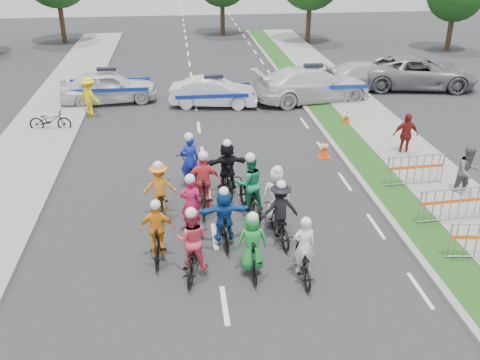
{
  "coord_description": "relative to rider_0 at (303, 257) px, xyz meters",
  "views": [
    {
      "loc": [
        -0.8,
        -9.63,
        7.66
      ],
      "look_at": [
        0.85,
        4.22,
        1.1
      ],
      "focal_mm": 40.0,
      "sensor_mm": 36.0,
      "label": 1
    }
  ],
  "objects": [
    {
      "name": "ground",
      "position": [
        -1.97,
        -0.87,
        -0.57
      ],
      "size": [
        90.0,
        90.0,
        0.0
      ],
      "primitive_type": "plane",
      "color": "#28282B",
      "rests_on": "ground"
    },
    {
      "name": "curb_right",
      "position": [
        3.13,
        4.13,
        -0.51
      ],
      "size": [
        0.2,
        60.0,
        0.12
      ],
      "primitive_type": "cube",
      "color": "gray",
      "rests_on": "ground"
    },
    {
      "name": "grass_strip",
      "position": [
        3.83,
        4.13,
        -0.51
      ],
      "size": [
        1.2,
        60.0,
        0.11
      ],
      "primitive_type": "cube",
      "color": "#1D4315",
      "rests_on": "ground"
    },
    {
      "name": "sidewalk_right",
      "position": [
        5.63,
        4.13,
        -0.5
      ],
      "size": [
        2.4,
        60.0,
        0.13
      ],
      "primitive_type": "cube",
      "color": "gray",
      "rests_on": "ground"
    },
    {
      "name": "rider_0",
      "position": [
        0.0,
        0.0,
        0.0
      ],
      "size": [
        0.62,
        1.68,
        1.7
      ],
      "rotation": [
        0.0,
        0.0,
        3.12
      ],
      "color": "black",
      "rests_on": "ground"
    },
    {
      "name": "rider_1",
      "position": [
        -1.19,
        0.3,
        0.12
      ],
      "size": [
        0.73,
        1.66,
        1.74
      ],
      "rotation": [
        0.0,
        0.0,
        3.15
      ],
      "color": "black",
      "rests_on": "ground"
    },
    {
      "name": "rider_2",
      "position": [
        -2.61,
        0.49,
        0.12
      ],
      "size": [
        0.93,
        1.9,
        1.85
      ],
      "rotation": [
        0.0,
        0.0,
        2.97
      ],
      "color": "black",
      "rests_on": "ground"
    },
    {
      "name": "rider_3",
      "position": [
        -3.45,
        1.18,
        0.11
      ],
      "size": [
        0.9,
        1.7,
        1.75
      ],
      "rotation": [
        0.0,
        0.0,
        3.07
      ],
      "color": "black",
      "rests_on": "ground"
    },
    {
      "name": "rider_4",
      "position": [
        -0.24,
        1.76,
        0.14
      ],
      "size": [
        1.06,
        1.83,
        1.82
      ],
      "rotation": [
        0.0,
        0.0,
        3.23
      ],
      "color": "black",
      "rests_on": "ground"
    },
    {
      "name": "rider_5",
      "position": [
        -1.74,
        1.72,
        0.17
      ],
      "size": [
        1.4,
        1.67,
        1.73
      ],
      "rotation": [
        0.0,
        0.0,
        3.2
      ],
      "color": "black",
      "rests_on": "ground"
    },
    {
      "name": "rider_6",
      "position": [
        -2.58,
        2.3,
        0.06
      ],
      "size": [
        0.85,
        1.91,
        1.88
      ],
      "rotation": [
        0.0,
        0.0,
        3.03
      ],
      "color": "black",
      "rests_on": "ground"
    },
    {
      "name": "rider_7",
      "position": [
        -0.2,
        2.58,
        0.16
      ],
      "size": [
        0.83,
        1.82,
        1.87
      ],
      "rotation": [
        0.0,
        0.0,
        3.05
      ],
      "color": "black",
      "rests_on": "ground"
    },
    {
      "name": "rider_8",
      "position": [
        -0.85,
        3.28,
        0.17
      ],
      "size": [
        1.01,
        2.05,
        2.0
      ],
      "rotation": [
        0.0,
        0.0,
        3.32
      ],
      "color": "black",
      "rests_on": "ground"
    },
    {
      "name": "rider_9",
      "position": [
        -2.15,
        3.62,
        0.19
      ],
      "size": [
        1.02,
        1.92,
        1.98
      ],
      "rotation": [
        0.0,
        0.0,
        3.06
      ],
      "color": "black",
      "rests_on": "ground"
    },
    {
      "name": "rider_10",
      "position": [
        -3.44,
        3.57,
        0.12
      ],
      "size": [
        0.97,
        1.72,
        1.75
      ],
      "rotation": [
        0.0,
        0.0,
        3.15
      ],
      "color": "black",
      "rests_on": "ground"
    },
    {
      "name": "rider_11",
      "position": [
        -1.36,
        4.77,
        0.21
      ],
      "size": [
        1.51,
        1.8,
        1.85
      ],
      "rotation": [
        0.0,
        0.0,
        3.23
      ],
      "color": "black",
      "rests_on": "ground"
    },
    {
      "name": "rider_12",
      "position": [
        -2.51,
        5.2,
        0.08
      ],
      "size": [
        1.03,
        2.02,
        1.97
      ],
      "rotation": [
        0.0,
        0.0,
        3.34
      ],
      "color": "black",
      "rests_on": "ground"
    },
    {
      "name": "police_car_0",
      "position": [
        -6.1,
        15.3,
        0.21
      ],
      "size": [
        4.78,
        2.44,
        1.56
      ],
      "primitive_type": "imported",
      "rotation": [
        0.0,
        0.0,
        1.71
      ],
      "color": "silver",
      "rests_on": "ground"
    },
    {
      "name": "police_car_1",
      "position": [
        -1.09,
        14.08,
        0.11
      ],
      "size": [
        4.3,
        2.07,
        1.36
      ],
      "primitive_type": "imported",
      "rotation": [
        0.0,
        0.0,
        1.41
      ],
      "color": "silver",
      "rests_on": "ground"
    },
    {
      "name": "police_car_2",
      "position": [
        3.72,
        14.35,
        0.27
      ],
      "size": [
        6.06,
        3.28,
        1.67
      ],
      "primitive_type": "imported",
      "rotation": [
        0.0,
        0.0,
        1.74
      ],
      "color": "silver",
      "rests_on": "ground"
    },
    {
      "name": "civilian_sedan",
      "position": [
        7.12,
        16.23,
        0.14
      ],
      "size": [
        5.12,
        2.77,
        1.41
      ],
      "primitive_type": "imported",
      "rotation": [
        0.0,
        0.0,
        1.74
      ],
      "color": "silver",
      "rests_on": "ground"
    },
    {
      "name": "civilian_suv",
      "position": [
        9.83,
        16.03,
        0.27
      ],
      "size": [
        6.37,
        3.74,
        1.66
      ],
      "primitive_type": "imported",
      "rotation": [
        0.0,
        0.0,
        1.4
      ],
      "color": "gray",
      "rests_on": "ground"
    },
    {
      "name": "spectator_1",
      "position": [
        6.06,
        3.66,
        0.28
      ],
      "size": [
        0.88,
        0.72,
        1.69
      ],
      "primitive_type": "imported",
      "rotation": [
        0.0,
        0.0,
        0.1
      ],
      "color": "#5D5C62",
      "rests_on": "ground"
    },
    {
      "name": "spectator_2",
      "position": [
        5.46,
        7.1,
        0.25
      ],
      "size": [
        0.96,
        0.4,
        1.64
      ],
      "primitive_type": "imported",
      "rotation": [
        0.0,
        0.0,
        0.0
      ],
      "color": "maroon",
      "rests_on": "ground"
    },
    {
      "name": "marshal_hiviz",
      "position": [
        -6.72,
        13.4,
        0.31
      ],
      "size": [
        1.27,
        1.24,
        1.74
      ],
      "primitive_type": "imported",
      "rotation": [
        0.0,
        0.0,
        2.4
      ],
      "color": "yellow",
      "rests_on": "ground"
    },
    {
      "name": "barrier_1",
      "position": [
        4.73,
        2.05,
        -0.01
      ],
      "size": [
        2.03,
        0.63,
        1.12
      ],
      "primitive_type": null,
      "rotation": [
        0.0,
        0.0,
        0.07
      ],
      "color": "#A5A8AD",
      "rests_on": "ground"
    },
    {
      "name": "barrier_2",
      "position": [
        4.73,
        4.47,
        -0.01
      ],
      "size": [
        2.02,
        0.6,
        1.12
      ],
      "primitive_type": null,
      "rotation": [
        0.0,
        0.0,
        0.05
      ],
      "color": "#A5A8AD",
      "rests_on": "ground"
    },
    {
      "name": "cone_0",
      "position": [
        2.48,
        7.3,
        -0.23
      ],
      "size": [
        0.4,
        0.4,
        0.7
      ],
      "color": "#F24C0C",
      "rests_on": "ground"
    },
    {
      "name": "cone_1",
      "position": [
        4.37,
        10.67,
        -0.23
      ],
      "size": [
        0.4,
        0.4,
        0.7
      ],
      "color": "#F24C0C",
      "rests_on": "ground"
    },
    {
      "name": "parked_bike",
      "position": [
        -8.12,
        11.44,
        -0.11
      ],
      "size": [
        1.77,
        0.73,
        0.91
      ],
      "primitive_type": "imported",
      "rotation": [
        0.0,
        0.0,
        1.5
      ],
      "color": "black",
      "rests_on": "ground"
    }
  ]
}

